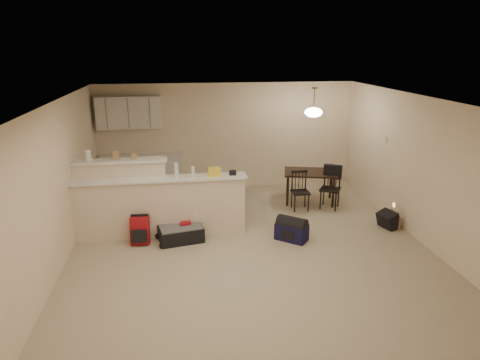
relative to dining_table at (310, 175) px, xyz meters
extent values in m
plane|color=tan|center=(-1.66, -2.20, -0.61)|extent=(7.00, 7.00, 0.00)
plane|color=white|center=(-1.66, -2.20, 1.89)|extent=(7.00, 7.00, 0.00)
cube|color=beige|center=(-1.66, 1.30, 0.64)|extent=(6.00, 0.02, 2.50)
cube|color=beige|center=(-1.66, -5.70, 0.64)|extent=(6.00, 0.02, 2.50)
cube|color=beige|center=(-4.66, -2.20, 0.64)|extent=(0.02, 7.00, 2.50)
cube|color=beige|center=(1.34, -2.20, 0.64)|extent=(0.02, 7.00, 2.50)
cube|color=beige|center=(-3.16, -1.30, -0.09)|extent=(3.00, 0.28, 1.05)
cube|color=white|center=(-3.16, -1.30, 0.46)|extent=(3.08, 0.38, 0.04)
cube|color=beige|center=(-3.86, -1.08, 0.06)|extent=(1.60, 0.24, 1.35)
cube|color=white|center=(-3.86, -1.08, 0.76)|extent=(1.68, 0.34, 0.04)
cube|color=white|center=(-3.86, 1.12, 1.29)|extent=(1.40, 0.34, 0.70)
cube|color=white|center=(-3.66, 0.99, -0.16)|extent=(1.80, 0.60, 0.90)
cube|color=beige|center=(1.32, -0.65, 0.89)|extent=(0.02, 0.12, 0.12)
cylinder|color=silver|center=(-4.37, -1.08, 0.88)|extent=(0.10, 0.10, 0.20)
cube|color=#A67D55|center=(-3.90, -1.08, 0.86)|extent=(0.10, 0.07, 0.16)
cube|color=#A67D55|center=(-3.59, -1.08, 0.84)|extent=(0.08, 0.06, 0.12)
cylinder|color=silver|center=(-2.87, -1.30, 0.61)|extent=(0.07, 0.07, 0.26)
cylinder|color=silver|center=(-2.58, -1.30, 0.57)|extent=(0.06, 0.06, 0.18)
cube|color=#A67D55|center=(-2.20, -1.30, 0.55)|extent=(0.22, 0.18, 0.14)
cube|color=#A67D55|center=(-1.87, -1.30, 0.52)|extent=(0.12, 0.10, 0.08)
cube|color=black|center=(0.00, 0.00, 0.07)|extent=(1.26, 0.99, 0.04)
cylinder|color=black|center=(-0.54, -0.17, -0.28)|extent=(0.05, 0.05, 0.66)
cylinder|color=black|center=(0.39, -0.41, -0.28)|extent=(0.05, 0.05, 0.66)
cylinder|color=black|center=(-0.39, 0.41, -0.28)|extent=(0.05, 0.05, 0.66)
cylinder|color=black|center=(0.54, 0.17, -0.28)|extent=(0.05, 0.05, 0.66)
cylinder|color=brown|center=(0.00, 0.00, 1.64)|extent=(0.02, 0.02, 0.50)
cylinder|color=brown|center=(0.00, 0.00, 1.87)|extent=(0.12, 0.12, 0.03)
ellipsoid|color=white|center=(0.00, 0.00, 1.37)|extent=(0.36, 0.36, 0.20)
cube|color=black|center=(-2.84, -1.59, -0.48)|extent=(0.84, 0.63, 0.25)
cube|color=#A2121A|center=(-3.53, -1.59, -0.37)|extent=(0.33, 0.21, 0.48)
cube|color=#131138|center=(-0.89, -1.84, -0.46)|extent=(0.61, 0.58, 0.30)
cube|color=black|center=(1.06, -1.59, -0.45)|extent=(0.34, 0.41, 0.31)
cube|color=#A67D55|center=(1.19, -1.59, -0.46)|extent=(0.07, 0.38, 0.29)
camera|label=1|loc=(-2.79, -8.58, 2.70)|focal=32.00mm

